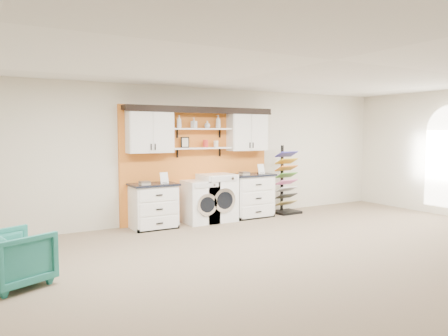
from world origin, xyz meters
TOP-DOWN VIEW (x-y plane):
  - floor at (0.00, 0.00)m, footprint 10.00×10.00m
  - ceiling at (0.00, 0.00)m, footprint 10.00×10.00m
  - wall_back at (0.00, 4.00)m, footprint 10.00×0.00m
  - accent_panel at (0.00, 3.96)m, footprint 3.40×0.07m
  - upper_cabinet_left at (-1.13, 3.79)m, footprint 0.90×0.35m
  - upper_cabinet_right at (1.13, 3.79)m, footprint 0.90×0.35m
  - shelf_lower at (0.00, 3.80)m, footprint 1.32×0.28m
  - shelf_upper at (0.00, 3.80)m, footprint 1.32×0.28m
  - crown_molding at (0.00, 3.81)m, footprint 3.30×0.41m
  - picture_frame at (-0.35, 3.85)m, footprint 0.18×0.02m
  - canister_red at (0.10, 3.80)m, footprint 0.11×0.11m
  - canister_cream at (0.35, 3.80)m, footprint 0.10×0.10m
  - base_cabinet_left at (-1.13, 3.64)m, footprint 0.89×0.66m
  - base_cabinet_right at (1.13, 3.64)m, footprint 0.97×0.66m
  - washer at (-0.13, 3.64)m, footprint 0.63×0.71m
  - dryer at (0.27, 3.64)m, footprint 0.71×0.71m
  - sample_rack at (2.08, 3.61)m, footprint 0.58×0.49m
  - armchair at (-3.74, 1.45)m, footprint 0.98×0.97m
  - soap_bottle_a at (-0.50, 3.80)m, footprint 0.12×0.12m
  - soap_bottle_b at (-0.17, 3.80)m, footprint 0.13×0.13m
  - soap_bottle_c at (0.14, 3.80)m, footprint 0.15×0.15m
  - soap_bottle_d at (0.40, 3.80)m, footprint 0.15×0.15m

SIDE VIEW (x-z plane):
  - floor at x=0.00m, z-range 0.00..0.00m
  - armchair at x=-3.74m, z-range 0.00..0.68m
  - base_cabinet_left at x=-1.13m, z-range 0.00..0.87m
  - washer at x=-0.13m, z-range 0.00..0.88m
  - base_cabinet_right at x=1.13m, z-range 0.00..0.95m
  - dryer at x=0.27m, z-range 0.00..0.99m
  - sample_rack at x=2.08m, z-range -0.27..1.29m
  - accent_panel at x=0.00m, z-range 0.00..2.40m
  - wall_back at x=0.00m, z-range -3.60..6.40m
  - shelf_lower at x=0.00m, z-range 1.52..1.54m
  - canister_cream at x=0.35m, z-range 1.54..1.69m
  - canister_red at x=0.10m, z-range 1.54..1.71m
  - picture_frame at x=-0.35m, z-range 1.54..1.77m
  - upper_cabinet_left at x=-1.13m, z-range 1.46..2.30m
  - upper_cabinet_right at x=1.13m, z-range 1.46..2.30m
  - shelf_upper at x=0.00m, z-range 1.92..1.94m
  - soap_bottle_c at x=0.14m, z-range 1.95..2.10m
  - soap_bottle_b at x=-0.17m, z-range 1.94..2.16m
  - soap_bottle_a at x=-0.50m, z-range 1.95..2.20m
  - soap_bottle_d at x=0.40m, z-range 1.95..2.22m
  - crown_molding at x=0.00m, z-range 2.26..2.39m
  - ceiling at x=0.00m, z-range 2.80..2.80m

